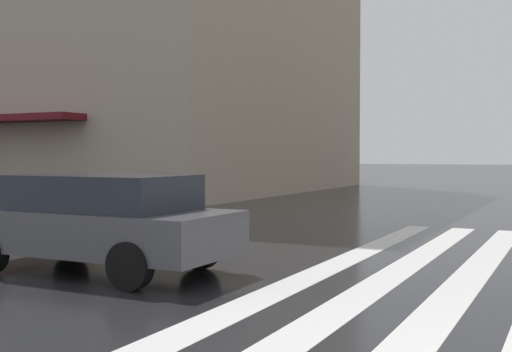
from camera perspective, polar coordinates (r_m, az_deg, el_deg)
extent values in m
cube|color=silver|center=(8.97, 18.04, -9.08)|extent=(13.00, 0.50, 0.01)
cube|color=silver|center=(9.17, 11.77, -8.78)|extent=(13.00, 0.50, 0.01)
cube|color=silver|center=(9.47, 5.86, -8.41)|extent=(13.00, 0.50, 0.01)
cube|color=tan|center=(36.84, -17.40, 12.90)|extent=(17.60, 28.26, 17.54)
cube|color=#4C4C51|center=(9.59, -14.06, -4.67)|extent=(1.75, 4.10, 0.60)
cube|color=#232833|center=(9.45, -13.39, -1.41)|extent=(1.54, 2.46, 0.50)
cylinder|color=black|center=(11.07, -16.17, -5.38)|extent=(0.20, 0.62, 0.62)
cylinder|color=black|center=(8.22, -11.16, -7.86)|extent=(0.20, 0.62, 0.62)
cylinder|color=black|center=(9.56, -5.04, -6.46)|extent=(0.20, 0.62, 0.62)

